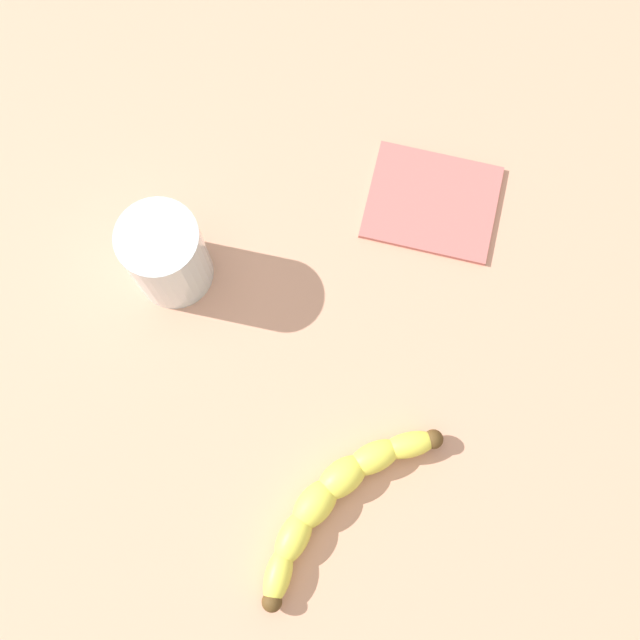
% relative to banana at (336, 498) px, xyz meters
% --- Properties ---
extents(wooden_tabletop, '(1.20, 1.20, 0.03)m').
position_rel_banana_xyz_m(wooden_tabletop, '(-0.06, 0.14, -0.03)').
color(wooden_tabletop, tan).
rests_on(wooden_tabletop, ground).
extents(banana, '(0.19, 0.17, 0.03)m').
position_rel_banana_xyz_m(banana, '(0.00, 0.00, 0.00)').
color(banana, '#ECE04B').
rests_on(banana, wooden_tabletop).
extents(smoothie_glass, '(0.08, 0.08, 0.11)m').
position_rel_banana_xyz_m(smoothie_glass, '(-0.16, 0.25, 0.03)').
color(smoothie_glass, silver).
rests_on(smoothie_glass, wooden_tabletop).
extents(folded_napkin, '(0.17, 0.15, 0.01)m').
position_rel_banana_xyz_m(folded_napkin, '(0.12, 0.31, -0.01)').
color(folded_napkin, '#BC6660').
rests_on(folded_napkin, wooden_tabletop).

